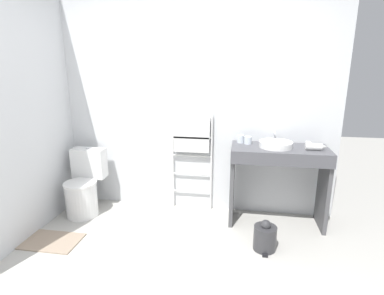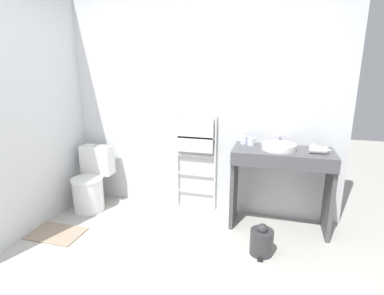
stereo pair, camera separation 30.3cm
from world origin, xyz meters
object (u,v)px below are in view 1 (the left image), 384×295
at_px(cup_near_edge, 248,140).
at_px(trash_bin, 265,237).
at_px(sink_basin, 276,144).
at_px(toilet, 84,187).
at_px(hair_dryer, 314,146).
at_px(towel_radiator, 192,141).
at_px(cup_near_wall, 241,139).

distance_m(cup_near_edge, trash_bin, 1.03).
height_order(sink_basin, trash_bin, sink_basin).
xyz_separation_m(toilet, hair_dryer, (2.53, 0.08, 0.58)).
height_order(cup_near_edge, hair_dryer, cup_near_edge).
height_order(toilet, sink_basin, sink_basin).
bearing_deg(towel_radiator, toilet, -166.01).
xyz_separation_m(towel_radiator, cup_near_wall, (0.56, -0.05, 0.06)).
distance_m(cup_near_wall, cup_near_edge, 0.09).
xyz_separation_m(toilet, cup_near_edge, (1.87, 0.21, 0.59)).
xyz_separation_m(cup_near_wall, trash_bin, (0.27, -0.69, -0.78)).
relative_size(towel_radiator, trash_bin, 3.86).
bearing_deg(cup_near_wall, toilet, -171.74).
relative_size(cup_near_wall, hair_dryer, 0.41).
xyz_separation_m(cup_near_wall, cup_near_edge, (0.08, -0.05, -0.00)).
relative_size(cup_near_edge, hair_dryer, 0.39).
bearing_deg(trash_bin, towel_radiator, 138.29).
xyz_separation_m(towel_radiator, sink_basin, (0.92, -0.19, 0.05)).
distance_m(towel_radiator, hair_dryer, 1.32).
relative_size(towel_radiator, cup_near_edge, 14.23).
bearing_deg(trash_bin, cup_near_edge, 106.16).
bearing_deg(cup_near_wall, sink_basin, -21.29).
relative_size(cup_near_wall, trash_bin, 0.28).
bearing_deg(sink_basin, towel_radiator, 168.40).
bearing_deg(toilet, trash_bin, -11.78).
bearing_deg(toilet, towel_radiator, 13.99).
relative_size(toilet, trash_bin, 2.49).
height_order(hair_dryer, trash_bin, hair_dryer).
xyz_separation_m(towel_radiator, cup_near_edge, (0.64, -0.10, 0.06)).
distance_m(sink_basin, cup_near_wall, 0.39).
distance_m(toilet, towel_radiator, 1.37).
distance_m(sink_basin, trash_bin, 0.95).
xyz_separation_m(toilet, towel_radiator, (1.23, 0.31, 0.53)).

